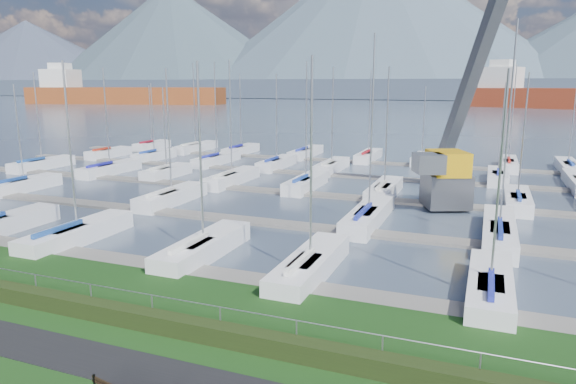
% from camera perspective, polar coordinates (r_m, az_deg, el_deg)
% --- Properties ---
extents(path, '(160.00, 2.00, 0.04)m').
position_cam_1_polar(path, '(18.81, -17.76, -18.02)').
color(path, black).
rests_on(path, grass).
extents(water, '(800.00, 540.00, 0.20)m').
position_cam_1_polar(water, '(275.79, 19.35, 9.28)').
color(water, '#414D5F').
extents(hedge, '(80.00, 0.70, 0.70)m').
position_cam_1_polar(hedge, '(20.47, -13.13, -14.09)').
color(hedge, black).
rests_on(hedge, grass).
extents(fence, '(80.00, 0.04, 0.04)m').
position_cam_1_polar(fence, '(20.41, -12.60, -11.51)').
color(fence, gray).
rests_on(fence, grass).
extents(foothill, '(900.00, 80.00, 12.00)m').
position_cam_1_polar(foothill, '(345.60, 19.91, 10.71)').
color(foothill, '#3D495A').
rests_on(foothill, water).
extents(mountains, '(1190.00, 360.00, 115.00)m').
position_cam_1_polar(mountains, '(421.72, 21.69, 16.23)').
color(mountains, '#3B4457').
rests_on(mountains, water).
extents(docks, '(90.00, 41.60, 0.25)m').
position_cam_1_polar(docks, '(43.81, 6.67, -0.59)').
color(docks, slate).
rests_on(docks, water).
extents(crane, '(7.79, 12.89, 22.35)m').
position_cam_1_polar(crane, '(41.99, 18.23, 6.02)').
color(crane, '#54555B').
rests_on(crane, water).
extents(cargo_ship_west, '(95.73, 38.47, 21.50)m').
position_cam_1_polar(cargo_ship_west, '(263.88, -18.44, 10.12)').
color(cargo_ship_west, brown).
rests_on(cargo_ship_west, water).
extents(cargo_ship_mid, '(94.96, 50.18, 21.50)m').
position_cam_1_polar(cargo_ship_mid, '(229.73, 29.30, 9.04)').
color(cargo_ship_mid, maroon).
rests_on(cargo_ship_mid, water).
extents(sailboat_fleet, '(74.32, 49.81, 13.42)m').
position_cam_1_polar(sailboat_fleet, '(45.99, 7.79, 7.07)').
color(sailboat_fleet, '#1F399E').
rests_on(sailboat_fleet, water).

